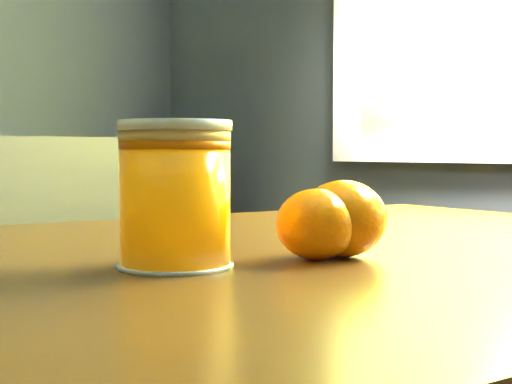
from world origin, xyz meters
TOP-DOWN VIEW (x-y plane):
  - table at (0.94, -0.01)m, footprint 1.04×0.74m
  - juice_glass at (0.81, -0.06)m, footprint 0.09×0.09m
  - orange_front at (0.96, -0.09)m, footprint 0.10×0.10m
  - orange_back at (0.93, -0.09)m, footprint 0.09×0.09m

SIDE VIEW (x-z plane):
  - table at x=0.94m, z-range 0.29..1.06m
  - orange_back at x=0.93m, z-range 0.77..0.83m
  - orange_front at x=0.96m, z-range 0.77..0.84m
  - juice_glass at x=0.81m, z-range 0.77..0.88m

